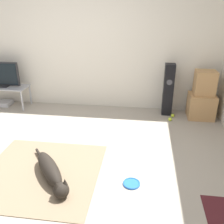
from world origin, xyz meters
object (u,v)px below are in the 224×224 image
(tennis_ball_near_speaker, at_px, (173,116))
(tennis_ball_by_boxes, at_px, (170,119))
(floor_speaker, at_px, (168,90))
(frisbee, at_px, (132,183))
(cardboard_box_lower, at_px, (201,106))
(game_console, at_px, (5,103))
(tv_stand, at_px, (3,89))
(dog, at_px, (51,172))
(cardboard_box_upper, at_px, (205,83))
(tv, at_px, (0,75))

(tennis_ball_near_speaker, bearing_deg, tennis_ball_by_boxes, -109.56)
(floor_speaker, bearing_deg, tennis_ball_by_boxes, -80.73)
(frisbee, height_order, cardboard_box_lower, cardboard_box_lower)
(game_console, bearing_deg, tv_stand, -40.54)
(game_console, bearing_deg, tennis_ball_near_speaker, -2.60)
(frisbee, bearing_deg, dog, -177.40)
(frisbee, bearing_deg, game_console, 142.36)
(cardboard_box_upper, bearing_deg, tv_stand, 179.45)
(cardboard_box_lower, distance_m, tv_stand, 3.95)
(tv, bearing_deg, floor_speaker, 0.42)
(tv_stand, relative_size, tennis_ball_near_speaker, 15.50)
(tv_stand, bearing_deg, cardboard_box_upper, -0.55)
(frisbee, xyz_separation_m, floor_speaker, (0.54, 2.17, 0.48))
(tv_stand, height_order, tv, tv)
(dog, relative_size, frisbee, 4.46)
(cardboard_box_upper, distance_m, tv, 3.95)
(cardboard_box_lower, relative_size, tv, 0.61)
(floor_speaker, distance_m, tv, 3.33)
(dog, height_order, tv_stand, tv_stand)
(tennis_ball_by_boxes, height_order, game_console, game_console)
(tv, distance_m, tennis_ball_near_speaker, 3.50)
(floor_speaker, height_order, game_console, floor_speaker)
(tennis_ball_by_boxes, bearing_deg, tennis_ball_near_speaker, 70.44)
(floor_speaker, bearing_deg, tv_stand, -179.53)
(frisbee, xyz_separation_m, tv, (-2.78, 2.15, 0.66))
(dog, distance_m, tv, 2.89)
(tennis_ball_near_speaker, bearing_deg, cardboard_box_lower, 7.15)
(frisbee, height_order, tv, tv)
(floor_speaker, height_order, tennis_ball_near_speaker, floor_speaker)
(dog, xyz_separation_m, tv, (-1.81, 2.19, 0.55))
(tv_stand, bearing_deg, dog, -50.40)
(dog, bearing_deg, frisbee, 2.60)
(cardboard_box_upper, distance_m, game_console, 4.05)
(tv_stand, bearing_deg, tennis_ball_by_boxes, -4.93)
(cardboard_box_lower, height_order, cardboard_box_upper, cardboard_box_upper)
(frisbee, relative_size, tv, 0.27)
(tv, bearing_deg, cardboard_box_lower, -0.84)
(dog, distance_m, game_console, 2.90)
(tv_stand, height_order, tennis_ball_near_speaker, tv_stand)
(cardboard_box_upper, bearing_deg, frisbee, -119.03)
(cardboard_box_lower, distance_m, game_console, 3.99)
(cardboard_box_lower, distance_m, floor_speaker, 0.68)
(floor_speaker, xyz_separation_m, tennis_ball_by_boxes, (0.05, -0.32, -0.46))
(cardboard_box_upper, bearing_deg, tennis_ball_near_speaker, -171.08)
(cardboard_box_upper, bearing_deg, floor_speaker, 174.09)
(tv, xyz_separation_m, game_console, (-0.05, 0.04, -0.63))
(cardboard_box_lower, bearing_deg, game_console, 178.64)
(frisbee, relative_size, cardboard_box_upper, 0.47)
(tv_stand, xyz_separation_m, tennis_ball_by_boxes, (3.38, -0.29, -0.34))
(cardboard_box_lower, height_order, floor_speaker, floor_speaker)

